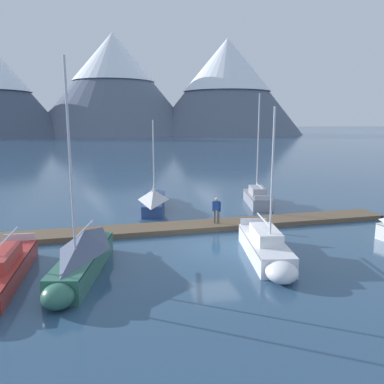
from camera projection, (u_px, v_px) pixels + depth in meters
The scene contains 9 objects.
ground_plane at pixel (214, 248), 20.89m from camera, with size 700.00×700.00×0.00m, color #2D4C6B.
mountain_central_massif at pixel (114, 82), 181.52m from camera, with size 77.02×77.02×46.59m.
mountain_shoulder_ridge at pixel (227, 84), 182.96m from camera, with size 72.04×72.04×44.39m.
dock at pixel (198, 226), 24.72m from camera, with size 26.22×3.32×0.30m.
sailboat_second_berth at pixel (82, 255), 17.27m from camera, with size 2.79×7.30×9.31m.
sailboat_mid_dock_port at pixel (154, 199), 30.17m from camera, with size 2.65×7.87×6.84m.
sailboat_mid_dock_starboard at pixel (267, 248), 18.97m from camera, with size 2.54×6.88×7.44m.
sailboat_far_berth at pixel (257, 197), 31.70m from camera, with size 2.54×6.04×8.91m.
person_on_dock at pixel (216, 209), 24.65m from camera, with size 0.51×0.39×1.69m.
Camera 1 is at (-5.21, -19.32, 6.86)m, focal length 36.05 mm.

